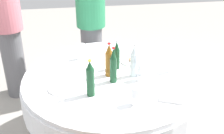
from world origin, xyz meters
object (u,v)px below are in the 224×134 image
Objects in this scene: bottle_clear_rear at (134,61)px; person_front at (91,27)px; bottle_dark_green_near at (117,55)px; wine_glass_mid at (136,93)px; wine_glass_left at (172,61)px; wine_glass_south at (142,68)px; wine_glass_north at (147,63)px; plate_south at (63,88)px; person_near at (8,29)px; bottle_amber_left at (109,61)px; wine_glass_east at (82,48)px; bottle_dark_green_front at (90,79)px; plate_far at (134,61)px; bottle_dark_green_mid at (113,66)px; dining_table at (112,89)px.

bottle_clear_rear is 1.12m from person_front.
bottle_dark_green_near reaches higher than wine_glass_mid.
wine_glass_left is 0.91× the size of wine_glass_south.
wine_glass_mid is at bearing 155.61° from wine_glass_north.
person_near is (1.21, 0.61, 0.11)m from plate_south.
wine_glass_mid is 0.59× the size of plate_south.
wine_glass_mid is (-0.47, -0.13, -0.04)m from bottle_amber_left.
bottle_dark_green_front is at bearing -178.08° from wine_glass_east.
plate_far is (0.39, -0.68, 0.00)m from plate_south.
bottle_clear_rear is at bearing 100.96° from wine_glass_north.
bottle_dark_green_front reaches higher than bottle_dark_green_near.
wine_glass_south is 0.67m from plate_south.
bottle_dark_green_near is at bearing -33.44° from bottle_dark_green_front.
bottle_dark_green_front reaches higher than wine_glass_mid.
bottle_dark_green_front is 0.47m from bottle_clear_rear.
person_near is (1.05, 1.01, -0.02)m from bottle_amber_left.
plate_south is at bearing 96.93° from bottle_dark_green_mid.
wine_glass_south is (0.35, -0.13, 0.01)m from wine_glass_mid.
bottle_dark_green_mid is 0.24m from wine_glass_south.
dining_table is 0.31m from bottle_dark_green_mid.
wine_glass_north is 0.27m from plate_far.
wine_glass_east is 1.04m from person_near.
person_front reaches higher than wine_glass_left.
plate_south is at bearing -110.58° from person_front.
bottle_dark_green_front is 1.09× the size of bottle_dark_green_near.
bottle_dark_green_mid is 2.23× the size of wine_glass_left.
person_near is at bearing 44.74° from dining_table.
bottle_clear_rear is 1.93× the size of wine_glass_south.
wine_glass_north is at bearing -79.04° from bottle_clear_rear.
wine_glass_south is at bearing 145.45° from wine_glass_north.
person_near is at bearing 50.02° from bottle_dark_green_near.
bottle_dark_green_mid reaches higher than wine_glass_mid.
wine_glass_east is 0.67m from wine_glass_north.
person_near reaches higher than bottle_dark_green_near.
bottle_amber_left is 1.05m from person_front.
bottle_amber_left is 2.17× the size of wine_glass_left.
wine_glass_east is 0.68m from person_front.
dining_table is 0.31m from bottle_dark_green_near.
wine_glass_north is 0.13m from wine_glass_south.
person_front is at bearing 9.32° from bottle_dark_green_near.
bottle_amber_left is 0.33m from wine_glass_north.
bottle_amber_left is 1.98× the size of wine_glass_south.
person_near is (0.92, 1.10, -0.01)m from bottle_dark_green_near.
plate_south is at bearing 93.83° from wine_glass_south.
plate_south is at bearing 111.24° from dining_table.
person_front is at bearing 20.36° from wine_glass_north.
bottle_dark_green_front is 1.96× the size of wine_glass_south.
person_front reaches higher than bottle_dark_green_near.
bottle_clear_rear is 2.03× the size of wine_glass_north.
person_front is at bearing 22.49° from plate_far.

